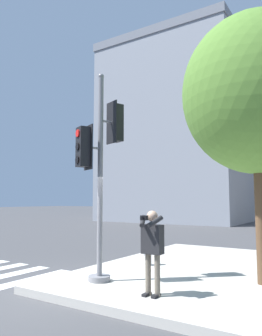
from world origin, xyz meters
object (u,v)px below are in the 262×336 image
(person_photographer, at_px, (152,244))
(street_tree, at_px, (256,94))
(traffic_signal_pole, at_px, (100,160))
(fire_hydrant, at_px, (148,253))

(person_photographer, bearing_deg, street_tree, 52.26)
(person_photographer, bearing_deg, traffic_signal_pole, 167.31)
(traffic_signal_pole, bearing_deg, street_tree, 28.38)
(street_tree, distance_m, fire_hydrant, 5.02)
(street_tree, height_order, fire_hydrant, street_tree)
(street_tree, bearing_deg, person_photographer, -127.74)
(traffic_signal_pole, xyz_separation_m, person_photographer, (1.56, -0.35, -1.76))
(person_photographer, xyz_separation_m, fire_hydrant, (-1.55, 2.52, -0.64))
(person_photographer, distance_m, street_tree, 4.16)
(traffic_signal_pole, distance_m, person_photographer, 2.38)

